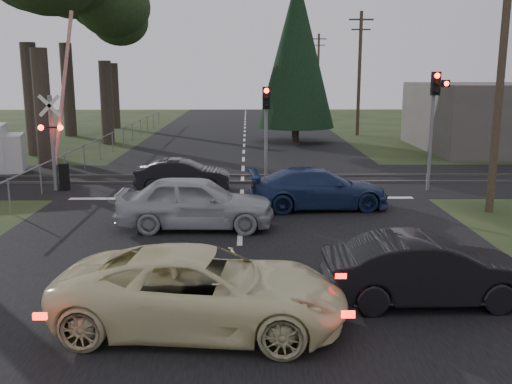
{
  "coord_description": "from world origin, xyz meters",
  "views": [
    {
      "loc": [
        0.23,
        -12.83,
        4.7
      ],
      "look_at": [
        0.47,
        3.23,
        1.3
      ],
      "focal_mm": 40.0,
      "sensor_mm": 36.0,
      "label": 1
    }
  ],
  "objects_px": {
    "traffic_signal_center": "(266,119)",
    "silver_car": "(196,202)",
    "crossing_signal": "(58,140)",
    "utility_pole_near": "(501,71)",
    "utility_pole_mid": "(359,71)",
    "utility_pole_far": "(318,71)",
    "traffic_signal_right": "(435,108)",
    "dark_car_far": "(183,175)",
    "cream_coupe": "(202,290)",
    "dark_hatchback": "(428,270)",
    "blue_sedan": "(318,189)"
  },
  "relations": [
    {
      "from": "crossing_signal",
      "to": "utility_pole_far",
      "type": "distance_m",
      "value": 47.96
    },
    {
      "from": "traffic_signal_right",
      "to": "traffic_signal_center",
      "type": "height_order",
      "value": "traffic_signal_right"
    },
    {
      "from": "utility_pole_mid",
      "to": "silver_car",
      "type": "relative_size",
      "value": 1.89
    },
    {
      "from": "traffic_signal_right",
      "to": "dark_hatchback",
      "type": "relative_size",
      "value": 1.1
    },
    {
      "from": "utility_pole_mid",
      "to": "cream_coupe",
      "type": "bearing_deg",
      "value": -105.49
    },
    {
      "from": "silver_car",
      "to": "cream_coupe",
      "type": "bearing_deg",
      "value": -172.76
    },
    {
      "from": "cream_coupe",
      "to": "blue_sedan",
      "type": "distance_m",
      "value": 10.06
    },
    {
      "from": "utility_pole_near",
      "to": "cream_coupe",
      "type": "relative_size",
      "value": 1.68
    },
    {
      "from": "utility_pole_mid",
      "to": "silver_car",
      "type": "xyz_separation_m",
      "value": [
        -9.86,
        -25.93,
        -3.92
      ]
    },
    {
      "from": "utility_pole_far",
      "to": "cream_coupe",
      "type": "distance_m",
      "value": 58.75
    },
    {
      "from": "cream_coupe",
      "to": "dark_car_far",
      "type": "xyz_separation_m",
      "value": [
        -1.77,
        12.67,
        -0.12
      ]
    },
    {
      "from": "cream_coupe",
      "to": "blue_sedan",
      "type": "bearing_deg",
      "value": -13.45
    },
    {
      "from": "crossing_signal",
      "to": "dark_hatchback",
      "type": "distance_m",
      "value": 16.16
    },
    {
      "from": "traffic_signal_right",
      "to": "silver_car",
      "type": "xyz_separation_m",
      "value": [
        -8.91,
        -5.41,
        -2.5
      ]
    },
    {
      "from": "cream_coupe",
      "to": "utility_pole_far",
      "type": "bearing_deg",
      "value": -3.17
    },
    {
      "from": "utility_pole_near",
      "to": "traffic_signal_right",
      "type": "bearing_deg",
      "value": 105.34
    },
    {
      "from": "crossing_signal",
      "to": "utility_pole_far",
      "type": "height_order",
      "value": "utility_pole_far"
    },
    {
      "from": "traffic_signal_right",
      "to": "silver_car",
      "type": "distance_m",
      "value": 10.72
    },
    {
      "from": "dark_hatchback",
      "to": "silver_car",
      "type": "relative_size",
      "value": 0.9
    },
    {
      "from": "traffic_signal_center",
      "to": "silver_car",
      "type": "distance_m",
      "value": 7.3
    },
    {
      "from": "traffic_signal_right",
      "to": "utility_pole_mid",
      "type": "relative_size",
      "value": 0.52
    },
    {
      "from": "traffic_signal_center",
      "to": "utility_pole_near",
      "type": "xyz_separation_m",
      "value": [
        7.5,
        -4.68,
        1.92
      ]
    },
    {
      "from": "utility_pole_mid",
      "to": "dark_car_far",
      "type": "bearing_deg",
      "value": -118.27
    },
    {
      "from": "crossing_signal",
      "to": "traffic_signal_right",
      "type": "distance_m",
      "value": 14.88
    },
    {
      "from": "traffic_signal_right",
      "to": "utility_pole_near",
      "type": "height_order",
      "value": "utility_pole_near"
    },
    {
      "from": "utility_pole_mid",
      "to": "silver_car",
      "type": "bearing_deg",
      "value": -110.82
    },
    {
      "from": "traffic_signal_right",
      "to": "crossing_signal",
      "type": "bearing_deg",
      "value": 178.79
    },
    {
      "from": "traffic_signal_center",
      "to": "silver_car",
      "type": "height_order",
      "value": "traffic_signal_center"
    },
    {
      "from": "utility_pole_mid",
      "to": "dark_hatchback",
      "type": "height_order",
      "value": "utility_pole_mid"
    },
    {
      "from": "traffic_signal_right",
      "to": "cream_coupe",
      "type": "relative_size",
      "value": 0.88
    },
    {
      "from": "cream_coupe",
      "to": "dark_car_far",
      "type": "relative_size",
      "value": 1.42
    },
    {
      "from": "crossing_signal",
      "to": "utility_pole_near",
      "type": "relative_size",
      "value": 0.77
    },
    {
      "from": "utility_pole_mid",
      "to": "utility_pole_far",
      "type": "height_order",
      "value": "same"
    },
    {
      "from": "traffic_signal_right",
      "to": "dark_hatchback",
      "type": "xyz_separation_m",
      "value": [
        -3.62,
        -11.25,
        -2.61
      ]
    },
    {
      "from": "utility_pole_near",
      "to": "traffic_signal_center",
      "type": "bearing_deg",
      "value": 148.05
    },
    {
      "from": "crossing_signal",
      "to": "traffic_signal_center",
      "type": "distance_m",
      "value": 8.36
    },
    {
      "from": "crossing_signal",
      "to": "utility_pole_near",
      "type": "xyz_separation_m",
      "value": [
        15.77,
        -3.79,
        2.67
      ]
    },
    {
      "from": "cream_coupe",
      "to": "blue_sedan",
      "type": "xyz_separation_m",
      "value": [
        3.31,
        9.5,
        -0.04
      ]
    },
    {
      "from": "traffic_signal_center",
      "to": "dark_hatchback",
      "type": "bearing_deg",
      "value": -76.77
    },
    {
      "from": "traffic_signal_right",
      "to": "dark_car_far",
      "type": "xyz_separation_m",
      "value": [
        -9.93,
        0.29,
        -2.69
      ]
    },
    {
      "from": "traffic_signal_center",
      "to": "utility_pole_far",
      "type": "bearing_deg",
      "value": 80.4
    },
    {
      "from": "utility_pole_mid",
      "to": "traffic_signal_right",
      "type": "bearing_deg",
      "value": -92.66
    },
    {
      "from": "crossing_signal",
      "to": "dark_car_far",
      "type": "relative_size",
      "value": 1.84
    },
    {
      "from": "dark_hatchback",
      "to": "silver_car",
      "type": "bearing_deg",
      "value": 40.68
    },
    {
      "from": "blue_sedan",
      "to": "traffic_signal_center",
      "type": "bearing_deg",
      "value": 17.65
    },
    {
      "from": "traffic_signal_right",
      "to": "silver_car",
      "type": "bearing_deg",
      "value": -148.74
    },
    {
      "from": "cream_coupe",
      "to": "silver_car",
      "type": "distance_m",
      "value": 7.01
    },
    {
      "from": "crossing_signal",
      "to": "blue_sedan",
      "type": "distance_m",
      "value": 10.56
    },
    {
      "from": "silver_car",
      "to": "blue_sedan",
      "type": "height_order",
      "value": "silver_car"
    },
    {
      "from": "silver_car",
      "to": "utility_pole_near",
      "type": "bearing_deg",
      "value": -77.75
    }
  ]
}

